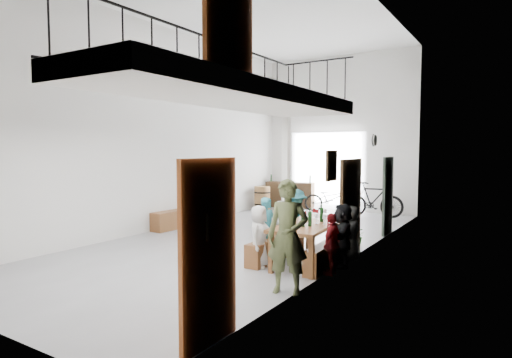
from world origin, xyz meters
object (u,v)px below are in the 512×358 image
Objects in this scene: bench_inner at (277,248)px; oak_barrel at (262,198)px; side_bench at (179,219)px; serving_counter at (290,195)px; tasting_table at (310,227)px; host_standing at (288,237)px; bicycle_near at (331,199)px.

oak_barrel reaches higher than bench_inner.
side_bench is 0.99× the size of serving_counter.
oak_barrel reaches higher than tasting_table.
serving_counter reaches higher than oak_barrel.
host_standing is (0.44, -1.75, 0.17)m from tasting_table.
host_standing is 0.95× the size of bicycle_near.
bench_inner is at bearing 111.36° from host_standing.
oak_barrel is 8.99m from host_standing.
tasting_table is 1.19× the size of bench_inner.
oak_barrel is (-4.53, 5.73, -0.28)m from tasting_table.
bench_inner is at bearing 172.68° from bicycle_near.
tasting_table is 1.24× the size of bicycle_near.
oak_barrel is at bearing -125.03° from serving_counter.
side_bench is at bearing 159.40° from bench_inner.
bench_inner is 2.24× the size of oak_barrel.
side_bench is 0.98× the size of bicycle_near.
host_standing is at bearing 177.67° from bicycle_near.
host_standing is at bearing -56.41° from oak_barrel.
host_standing is (4.39, -8.55, 0.39)m from serving_counter.
bicycle_near is (2.35, 0.74, 0.06)m from oak_barrel.
side_bench is 1.03× the size of host_standing.
side_bench is 5.58m from bicycle_near.
serving_counter is 9.62m from host_standing.
serving_counter reaches higher than side_bench.
tasting_table is 7.87m from serving_counter.
bench_inner is 1.05× the size of serving_counter.
oak_barrel is 0.47× the size of serving_counter.
bicycle_near is at bearing 17.50° from oak_barrel.
bench_inner is 7.55m from serving_counter.
bicycle_near is (-2.62, 8.22, -0.39)m from host_standing.
oak_barrel is 1.22m from serving_counter.
host_standing reaches higher than bench_inner.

